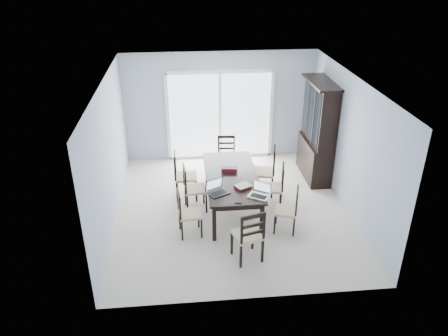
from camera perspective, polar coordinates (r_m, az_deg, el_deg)
The scene contains 24 objects.
floor at distance 8.74m, azimuth 0.98°, elevation -5.37°, with size 5.00×5.00×0.00m, color #EEE1CC.
ceiling at distance 7.68m, azimuth 1.13°, elevation 11.31°, with size 5.00×5.00×0.00m, color white.
back_wall at distance 10.44m, azimuth -0.55°, elevation 8.04°, with size 4.50×0.02×2.60m, color #A0ADBF.
wall_left at distance 8.19m, azimuth -14.79°, elevation 1.71°, with size 0.02×5.00×2.60m, color #A0ADBF.
wall_right at distance 8.66m, azimuth 16.02°, elevation 2.94°, with size 0.02×5.00×2.60m, color #A0ADBF.
balcony at distance 11.85m, azimuth -0.95°, elevation 3.38°, with size 4.50×2.00×0.10m, color gray.
railing at distance 12.57m, azimuth -1.36°, elevation 7.69°, with size 4.50×0.06×1.10m, color #99999E.
dining_table at distance 8.40m, azimuth 1.01°, elevation -1.48°, with size 1.00×2.20×0.75m.
china_hutch at distance 9.76m, azimuth 12.10°, elevation 4.63°, with size 0.50×1.38×2.20m.
sliding_door at distance 10.49m, azimuth -0.53°, elevation 6.89°, with size 2.52×0.05×2.18m.
chair_left_near at distance 7.76m, azimuth -5.13°, elevation -5.30°, with size 0.44×0.42×1.02m.
chair_left_mid at distance 8.47m, azimuth -4.41°, elevation -2.03°, with size 0.45×0.44×1.09m.
chair_left_far at distance 8.90m, azimuth -5.65°, elevation -0.35°, with size 0.45×0.43×1.15m.
chair_right_near at distance 7.92m, azimuth 8.73°, elevation -4.85°, with size 0.48×0.48×1.01m.
chair_right_mid at distance 8.57m, azimuth 6.94°, elevation -1.84°, with size 0.49×0.48×1.08m.
chair_right_far at distance 9.04m, azimuth 5.79°, elevation 0.26°, with size 0.55×0.54×1.20m.
chair_end_near at distance 7.06m, azimuth 3.40°, elevation -8.24°, with size 0.53×0.54×1.13m.
chair_end_far at distance 9.84m, azimuth 0.31°, elevation 2.16°, with size 0.42×0.44×1.04m.
laptop_dark at distance 7.73m, azimuth -0.72°, elevation -2.97°, with size 0.43×0.39×0.24m.
laptop_silver at distance 7.66m, azimuth 4.57°, elevation -3.39°, with size 0.43×0.40×0.24m.
book_stack at distance 7.95m, azimuth 2.47°, elevation -2.39°, with size 0.36×0.33×0.05m.
cell_phone at distance 7.50m, azimuth 1.85°, elevation -4.50°, with size 0.12×0.05×0.01m, color black.
game_box at distance 8.53m, azimuth 0.71°, elevation -0.14°, with size 0.31×0.15×0.08m, color #521020.
hot_tub at distance 11.61m, azimuth -4.95°, elevation 5.73°, with size 1.99×1.78×1.01m.
Camera 1 is at (-0.88, -7.36, 4.63)m, focal length 35.00 mm.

